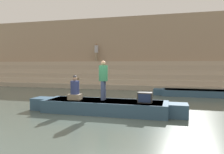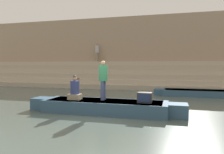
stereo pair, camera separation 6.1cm
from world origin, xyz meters
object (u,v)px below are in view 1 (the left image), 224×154
object	(u,v)px
moored_boat_shore	(195,93)
person_rowing	(75,90)
tv_set	(145,97)
mooring_post	(78,88)
person_on_steps	(96,51)
rowboat_main	(104,106)
person_standing	(103,78)

from	to	relation	value
moored_boat_shore	person_rowing	bearing A→B (deg)	-127.32
tv_set	mooring_post	distance (m)	5.81
moored_boat_shore	person_on_steps	distance (m)	10.73
rowboat_main	person_rowing	distance (m)	1.42
person_rowing	moored_boat_shore	world-z (taller)	person_rowing
tv_set	moored_boat_shore	distance (m)	6.68
rowboat_main	moored_boat_shore	size ratio (longest dim) A/B	1.27
person_rowing	person_standing	bearing A→B (deg)	14.70
tv_set	person_standing	bearing A→B (deg)	166.73
moored_boat_shore	mooring_post	bearing A→B (deg)	-156.64
mooring_post	tv_set	bearing A→B (deg)	-39.60
tv_set	mooring_post	xyz separation A→B (m)	(-4.48, 3.70, -0.12)
rowboat_main	person_on_steps	bearing A→B (deg)	107.50
person_rowing	tv_set	distance (m)	2.94
person_standing	mooring_post	bearing A→B (deg)	140.48
person_standing	mooring_post	world-z (taller)	person_standing
mooring_post	rowboat_main	bearing A→B (deg)	-52.22
person_rowing	person_on_steps	size ratio (longest dim) A/B	0.58
person_rowing	rowboat_main	bearing A→B (deg)	7.11
tv_set	mooring_post	size ratio (longest dim) A/B	0.46
mooring_post	moored_boat_shore	bearing A→B (deg)	19.81
person_rowing	person_on_steps	xyz separation A→B (m)	(-3.17, 11.92, 2.39)
person_rowing	moored_boat_shore	xyz separation A→B (m)	(5.38, 6.22, -0.70)
person_standing	person_on_steps	size ratio (longest dim) A/B	0.93
rowboat_main	moored_boat_shore	distance (m)	7.37
tv_set	moored_boat_shore	size ratio (longest dim) A/B	0.11
person_rowing	person_on_steps	world-z (taller)	person_on_steps
person_standing	person_rowing	size ratio (longest dim) A/B	1.59
rowboat_main	person_standing	bearing A→B (deg)	118.96
person_standing	rowboat_main	bearing A→B (deg)	-45.49
person_rowing	mooring_post	bearing A→B (deg)	115.22
person_standing	moored_boat_shore	distance (m)	7.41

